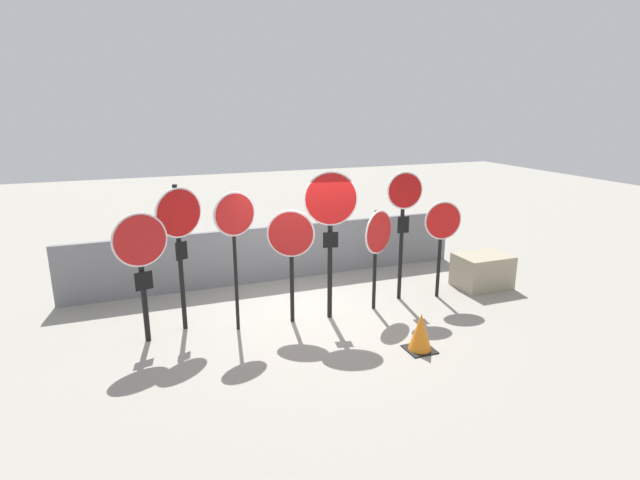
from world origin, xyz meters
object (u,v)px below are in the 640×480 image
Objects in this scene: storage_crate at (482,271)px; stop_sign_3 at (291,243)px; stop_sign_2 at (235,228)px; stop_sign_4 at (331,217)px; stop_sign_6 at (404,211)px; traffic_cone_0 at (421,332)px; stop_sign_5 at (378,239)px; stop_sign_1 at (179,229)px; stop_sign_0 at (141,256)px; stop_sign_7 at (442,229)px.

stop_sign_3 is at bearing -176.24° from storage_crate.
stop_sign_2 is 1.01m from stop_sign_3.
stop_sign_4 is 1.68m from stop_sign_6.
stop_sign_3 is 0.80× the size of stop_sign_6.
stop_sign_3 is at bearing 132.43° from traffic_cone_0.
stop_sign_5 is 2.03m from traffic_cone_0.
stop_sign_1 is at bearing 141.79° from stop_sign_2.
stop_sign_4 is at bearing -174.41° from storage_crate.
storage_crate is at bearing -25.58° from stop_sign_1.
stop_sign_2 reaches higher than storage_crate.
stop_sign_7 is (5.54, -0.02, -0.05)m from stop_sign_0.
stop_sign_0 reaches higher than storage_crate.
stop_sign_4 is at bearing -18.58° from stop_sign_0.
stop_sign_0 is 1.13× the size of stop_sign_5.
stop_sign_1 is 1.86m from stop_sign_3.
stop_sign_4 reaches higher than stop_sign_3.
stop_sign_3 reaches higher than traffic_cone_0.
stop_sign_2 is 3.88× the size of traffic_cone_0.
stop_sign_4 is 3.96m from storage_crate.
stop_sign_1 reaches higher than stop_sign_3.
stop_sign_3 is (1.80, -0.39, -0.31)m from stop_sign_1.
stop_sign_2 is at bearing -170.05° from stop_sign_7.
traffic_cone_0 is (3.36, -2.10, -1.48)m from stop_sign_1.
stop_sign_7 is at bearing 17.72° from stop_sign_4.
traffic_cone_0 is at bearing -122.05° from stop_sign_5.
stop_sign_4 is at bearing -18.96° from stop_sign_2.
stop_sign_6 reaches higher than stop_sign_2.
stop_sign_5 is at bearing 17.93° from stop_sign_4.
stop_sign_2 is at bearing -18.59° from stop_sign_0.
stop_sign_1 reaches higher than stop_sign_7.
stop_sign_0 is at bearing -170.82° from stop_sign_6.
stop_sign_1 is 2.30× the size of storage_crate.
traffic_cone_0 is (2.52, -1.75, -1.51)m from stop_sign_2.
stop_sign_5 is (2.61, -0.03, -0.43)m from stop_sign_2.
traffic_cone_0 is at bearing -144.08° from storage_crate.
stop_sign_7 is at bearing -171.32° from storage_crate.
stop_sign_7 is (2.42, 0.17, -0.47)m from stop_sign_4.
stop_sign_3 is 0.82m from stop_sign_4.
stop_sign_6 reaches higher than traffic_cone_0.
stop_sign_5 is (4.09, -0.12, -0.09)m from stop_sign_0.
stop_sign_5 reaches higher than storage_crate.
stop_sign_0 is 4.55m from traffic_cone_0.
stop_sign_1 is 0.99× the size of stop_sign_6.
traffic_cone_0 is 3.41m from storage_crate.
stop_sign_6 is 1.30× the size of stop_sign_7.
stop_sign_2 is 1.23× the size of stop_sign_7.
stop_sign_0 is 1.52m from stop_sign_2.
stop_sign_6 is 0.88m from stop_sign_7.
stop_sign_4 is (3.13, -0.19, 0.41)m from stop_sign_0.
stop_sign_0 is 0.86× the size of stop_sign_1.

